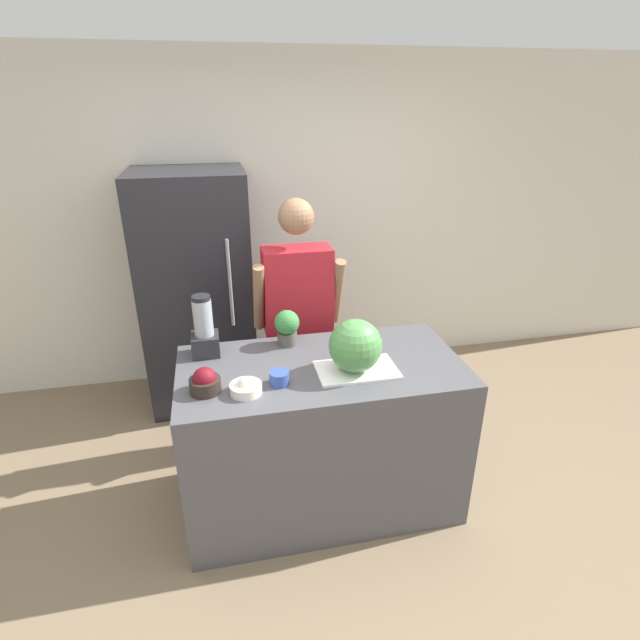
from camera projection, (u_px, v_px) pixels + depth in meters
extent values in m
plane|color=#7F6B51|center=(337.00, 547.00, 2.73)|extent=(14.00, 14.00, 0.00)
cube|color=silver|center=(277.00, 224.00, 4.08)|extent=(8.00, 0.06, 2.60)
cube|color=#4C4C51|center=(321.00, 435.00, 2.89)|extent=(1.54, 0.79, 0.93)
cube|color=#232328|center=(198.00, 292.00, 3.77)|extent=(0.80, 0.68, 1.80)
cylinder|color=gray|center=(230.00, 284.00, 3.43)|extent=(0.02, 0.02, 0.63)
cube|color=#4C608C|center=(299.00, 384.00, 3.50)|extent=(0.33, 0.18, 0.82)
cube|color=#B21E28|center=(297.00, 291.00, 3.21)|extent=(0.44, 0.22, 0.58)
sphere|color=#936B4C|center=(296.00, 216.00, 3.01)|extent=(0.22, 0.22, 0.22)
cylinder|color=#936B4C|center=(259.00, 298.00, 3.13)|extent=(0.07, 0.23, 0.49)
cylinder|color=#936B4C|center=(337.00, 292.00, 3.23)|extent=(0.07, 0.23, 0.49)
cube|color=white|center=(357.00, 370.00, 2.64)|extent=(0.42, 0.26, 0.01)
sphere|color=#4C8C47|center=(355.00, 346.00, 2.57)|extent=(0.28, 0.28, 0.28)
cylinder|color=#2D231E|center=(205.00, 385.00, 2.44)|extent=(0.15, 0.15, 0.07)
sphere|color=maroon|center=(205.00, 379.00, 2.43)|extent=(0.12, 0.12, 0.12)
cylinder|color=white|center=(246.00, 389.00, 2.44)|extent=(0.16, 0.16, 0.05)
sphere|color=white|center=(246.00, 384.00, 2.43)|extent=(0.08, 0.08, 0.08)
cylinder|color=#334C9E|center=(279.00, 378.00, 2.51)|extent=(0.10, 0.10, 0.07)
cube|color=#28282D|center=(206.00, 344.00, 2.79)|extent=(0.15, 0.15, 0.12)
cylinder|color=#99A3AD|center=(203.00, 318.00, 2.72)|extent=(0.11, 0.11, 0.21)
cylinder|color=black|center=(201.00, 298.00, 2.68)|extent=(0.10, 0.10, 0.02)
cylinder|color=#514C47|center=(287.00, 338.00, 2.91)|extent=(0.11, 0.11, 0.08)
sphere|color=#387F3D|center=(287.00, 322.00, 2.87)|extent=(0.14, 0.14, 0.14)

